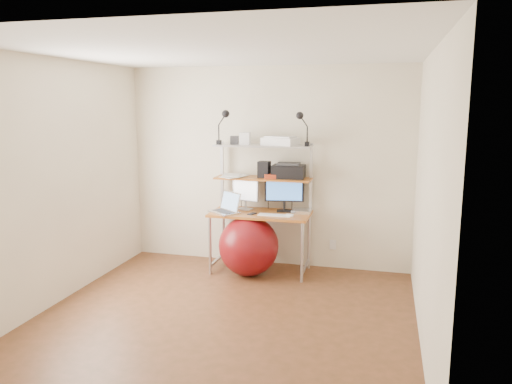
# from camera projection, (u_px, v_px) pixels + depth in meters

# --- Properties ---
(room) EXTENTS (3.60, 3.60, 3.60)m
(room) POSITION_uv_depth(u_px,v_px,m) (222.00, 191.00, 4.58)
(room) COLOR brown
(room) RESTS_ON ground
(computer_desk) EXTENTS (1.20, 0.60, 1.57)m
(computer_desk) POSITION_uv_depth(u_px,v_px,m) (262.00, 194.00, 6.06)
(computer_desk) COLOR #B96424
(computer_desk) RESTS_ON ground
(desktop) EXTENTS (1.20, 0.60, 0.00)m
(desktop) POSITION_uv_depth(u_px,v_px,m) (260.00, 213.00, 6.04)
(desktop) COLOR #B96424
(desktop) RESTS_ON computer_desk
(mid_shelf) EXTENTS (1.18, 0.34, 0.00)m
(mid_shelf) POSITION_uv_depth(u_px,v_px,m) (263.00, 177.00, 6.09)
(mid_shelf) COLOR #B96424
(mid_shelf) RESTS_ON computer_desk
(top_shelf) EXTENTS (1.18, 0.34, 0.00)m
(top_shelf) POSITION_uv_depth(u_px,v_px,m) (263.00, 145.00, 6.02)
(top_shelf) COLOR #B3B2B8
(top_shelf) RESTS_ON computer_desk
(floor) EXTENTS (3.60, 3.60, 0.00)m
(floor) POSITION_uv_depth(u_px,v_px,m) (224.00, 319.00, 4.80)
(floor) COLOR brown
(floor) RESTS_ON ground
(wall_outlet) EXTENTS (0.08, 0.01, 0.12)m
(wall_outlet) POSITION_uv_depth(u_px,v_px,m) (333.00, 245.00, 6.24)
(wall_outlet) COLOR white
(wall_outlet) RESTS_ON room
(monitor_silver) EXTENTS (0.35, 0.16, 0.40)m
(monitor_silver) POSITION_uv_depth(u_px,v_px,m) (246.00, 193.00, 6.19)
(monitor_silver) COLOR #B8B9BD
(monitor_silver) RESTS_ON desktop
(monitor_black) EXTENTS (0.48, 0.16, 0.48)m
(monitor_black) POSITION_uv_depth(u_px,v_px,m) (284.00, 192.00, 6.07)
(monitor_black) COLOR black
(monitor_black) RESTS_ON desktop
(laptop) EXTENTS (0.46, 0.44, 0.31)m
(laptop) POSITION_uv_depth(u_px,v_px,m) (227.00, 208.00, 6.05)
(laptop) COLOR silver
(laptop) RESTS_ON desktop
(keyboard) EXTENTS (0.39, 0.12, 0.01)m
(keyboard) POSITION_uv_depth(u_px,v_px,m) (275.00, 215.00, 5.87)
(keyboard) COLOR white
(keyboard) RESTS_ON desktop
(mouse) EXTENTS (0.09, 0.06, 0.02)m
(mouse) POSITION_uv_depth(u_px,v_px,m) (290.00, 215.00, 5.84)
(mouse) COLOR white
(mouse) RESTS_ON desktop
(mac_mini) EXTENTS (0.23, 0.23, 0.04)m
(mac_mini) POSITION_uv_depth(u_px,v_px,m) (302.00, 211.00, 6.02)
(mac_mini) COLOR silver
(mac_mini) RESTS_ON desktop
(phone) EXTENTS (0.10, 0.14, 0.01)m
(phone) POSITION_uv_depth(u_px,v_px,m) (252.00, 214.00, 5.95)
(phone) COLOR black
(phone) RESTS_ON desktop
(printer) EXTENTS (0.40, 0.28, 0.19)m
(printer) POSITION_uv_depth(u_px,v_px,m) (289.00, 171.00, 6.03)
(printer) COLOR black
(printer) RESTS_ON mid_shelf
(nas_cube) EXTENTS (0.14, 0.14, 0.20)m
(nas_cube) POSITION_uv_depth(u_px,v_px,m) (264.00, 169.00, 6.07)
(nas_cube) COLOR black
(nas_cube) RESTS_ON mid_shelf
(red_box) EXTENTS (0.22, 0.18, 0.05)m
(red_box) POSITION_uv_depth(u_px,v_px,m) (272.00, 176.00, 6.00)
(red_box) COLOR #BC3C1E
(red_box) RESTS_ON mid_shelf
(scanner) EXTENTS (0.46, 0.37, 0.11)m
(scanner) POSITION_uv_depth(u_px,v_px,m) (280.00, 141.00, 5.96)
(scanner) COLOR white
(scanner) RESTS_ON top_shelf
(box_white) EXTENTS (0.13, 0.11, 0.15)m
(box_white) POSITION_uv_depth(u_px,v_px,m) (245.00, 138.00, 6.05)
(box_white) COLOR white
(box_white) RESTS_ON top_shelf
(box_grey) EXTENTS (0.11, 0.11, 0.10)m
(box_grey) POSITION_uv_depth(u_px,v_px,m) (234.00, 140.00, 6.15)
(box_grey) COLOR #313133
(box_grey) RESTS_ON top_shelf
(clip_lamp_left) EXTENTS (0.17, 0.09, 0.42)m
(clip_lamp_left) POSITION_uv_depth(u_px,v_px,m) (224.00, 119.00, 6.01)
(clip_lamp_left) COLOR black
(clip_lamp_left) RESTS_ON top_shelf
(clip_lamp_right) EXTENTS (0.16, 0.09, 0.40)m
(clip_lamp_right) POSITION_uv_depth(u_px,v_px,m) (301.00, 121.00, 5.81)
(clip_lamp_right) COLOR black
(clip_lamp_right) RESTS_ON top_shelf
(exercise_ball) EXTENTS (0.72, 0.72, 0.72)m
(exercise_ball) POSITION_uv_depth(u_px,v_px,m) (249.00, 246.00, 5.97)
(exercise_ball) COLOR maroon
(exercise_ball) RESTS_ON floor
(paper_stack) EXTENTS (0.34, 0.43, 0.02)m
(paper_stack) POSITION_uv_depth(u_px,v_px,m) (234.00, 176.00, 6.18)
(paper_stack) COLOR white
(paper_stack) RESTS_ON mid_shelf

